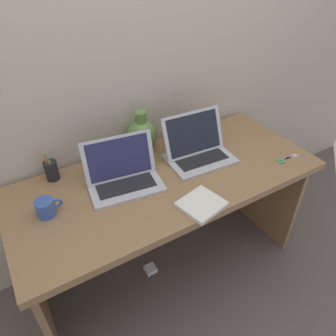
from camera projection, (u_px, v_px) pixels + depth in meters
The scene contains 11 objects.
ground_plane at pixel (168, 265), 2.09m from camera, with size 6.00×6.00×0.00m, color #564C47.
back_wall at pixel (129, 67), 1.64m from camera, with size 4.40×0.04×2.40m, color #BCAD99.
desk at pixel (168, 198), 1.74m from camera, with size 1.61×0.70×0.75m.
laptop_left at pixel (123, 173), 1.56m from camera, with size 0.38×0.28×0.23m.
laptop_right at pixel (197, 147), 1.75m from camera, with size 0.37×0.28×0.24m.
green_vase at pixel (142, 135), 1.78m from camera, with size 0.17×0.17×0.24m.
notebook_stack at pixel (201, 204), 1.46m from camera, with size 0.19×0.17×0.02m, color silver.
coffee_mug at pixel (46, 208), 1.40m from camera, with size 0.12×0.08×0.08m.
pen_cup at pixel (51, 170), 1.59m from camera, with size 0.07×0.07×0.17m.
scissors at pixel (284, 160), 1.75m from camera, with size 0.15×0.05×0.01m.
power_brick at pixel (150, 269), 2.05m from camera, with size 0.07×0.07×0.03m, color white.
Camera 1 is at (-0.66, -1.11, 1.76)m, focal length 33.96 mm.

